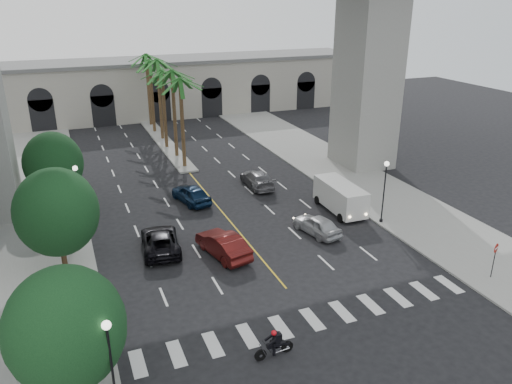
% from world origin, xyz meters
% --- Properties ---
extents(ground, '(140.00, 140.00, 0.00)m').
position_xyz_m(ground, '(0.00, 0.00, 0.00)').
color(ground, black).
rests_on(ground, ground).
extents(sidewalk_left, '(8.00, 100.00, 0.15)m').
position_xyz_m(sidewalk_left, '(-15.00, 15.00, 0.07)').
color(sidewalk_left, gray).
rests_on(sidewalk_left, ground).
extents(sidewalk_right, '(8.00, 100.00, 0.15)m').
position_xyz_m(sidewalk_right, '(15.00, 15.00, 0.07)').
color(sidewalk_right, gray).
rests_on(sidewalk_right, ground).
extents(median, '(2.00, 24.00, 0.20)m').
position_xyz_m(median, '(0.00, 38.00, 0.10)').
color(median, gray).
rests_on(median, ground).
extents(pier_building, '(71.00, 10.50, 8.50)m').
position_xyz_m(pier_building, '(0.00, 55.00, 4.27)').
color(pier_building, '#B3B0A0').
rests_on(pier_building, ground).
extents(palm_a, '(3.20, 3.20, 10.30)m').
position_xyz_m(palm_a, '(0.00, 28.00, 9.10)').
color(palm_a, '#47331E').
rests_on(palm_a, ground).
extents(palm_b, '(3.20, 3.20, 10.60)m').
position_xyz_m(palm_b, '(0.10, 32.00, 9.37)').
color(palm_b, '#47331E').
rests_on(palm_b, ground).
extents(palm_c, '(3.20, 3.20, 10.10)m').
position_xyz_m(palm_c, '(-0.20, 36.00, 8.91)').
color(palm_c, '#47331E').
rests_on(palm_c, ground).
extents(palm_d, '(3.20, 3.20, 10.90)m').
position_xyz_m(palm_d, '(0.15, 40.00, 9.65)').
color(palm_d, '#47331E').
rests_on(palm_d, ground).
extents(palm_e, '(3.20, 3.20, 10.40)m').
position_xyz_m(palm_e, '(-0.10, 44.00, 9.19)').
color(palm_e, '#47331E').
rests_on(palm_e, ground).
extents(palm_f, '(3.20, 3.20, 10.70)m').
position_xyz_m(palm_f, '(0.20, 48.00, 9.46)').
color(palm_f, '#47331E').
rests_on(palm_f, ground).
extents(street_tree_near, '(5.20, 5.20, 6.89)m').
position_xyz_m(street_tree_near, '(-13.00, -3.00, 4.02)').
color(street_tree_near, '#382616').
rests_on(street_tree_near, ground).
extents(street_tree_mid, '(5.44, 5.44, 7.21)m').
position_xyz_m(street_tree_mid, '(-13.00, 10.00, 4.21)').
color(street_tree_mid, '#382616').
rests_on(street_tree_mid, ground).
extents(street_tree_far, '(5.04, 5.04, 6.68)m').
position_xyz_m(street_tree_far, '(-13.00, 22.00, 3.90)').
color(street_tree_far, '#382616').
rests_on(street_tree_far, ground).
extents(lamp_post_left_near, '(0.40, 0.40, 5.35)m').
position_xyz_m(lamp_post_left_near, '(-11.40, -5.00, 3.22)').
color(lamp_post_left_near, black).
rests_on(lamp_post_left_near, ground).
extents(lamp_post_left_far, '(0.40, 0.40, 5.35)m').
position_xyz_m(lamp_post_left_far, '(-11.40, 16.00, 3.22)').
color(lamp_post_left_far, black).
rests_on(lamp_post_left_far, ground).
extents(lamp_post_right, '(0.40, 0.40, 5.35)m').
position_xyz_m(lamp_post_right, '(11.40, 8.00, 3.22)').
color(lamp_post_right, black).
rests_on(lamp_post_right, ground).
extents(traffic_signal_near, '(0.25, 0.18, 3.65)m').
position_xyz_m(traffic_signal_near, '(-11.30, -2.50, 2.51)').
color(traffic_signal_near, black).
rests_on(traffic_signal_near, ground).
extents(traffic_signal_far, '(0.25, 0.18, 3.65)m').
position_xyz_m(traffic_signal_far, '(-11.30, 1.50, 2.51)').
color(traffic_signal_far, black).
rests_on(traffic_signal_far, ground).
extents(motorcycle_rider, '(2.22, 0.60, 1.60)m').
position_xyz_m(motorcycle_rider, '(-3.27, -3.56, 0.72)').
color(motorcycle_rider, black).
rests_on(motorcycle_rider, ground).
extents(car_a, '(2.66, 4.72, 1.52)m').
position_xyz_m(car_a, '(5.59, 8.29, 0.76)').
color(car_a, '#ADAEB2').
rests_on(car_a, ground).
extents(car_b, '(2.94, 5.51, 1.72)m').
position_xyz_m(car_b, '(-2.35, 7.71, 0.86)').
color(car_b, '#531210').
rests_on(car_b, ground).
extents(car_c, '(3.20, 5.85, 1.55)m').
position_xyz_m(car_c, '(-6.36, 10.13, 0.78)').
color(car_c, black).
rests_on(car_c, ground).
extents(car_d, '(2.43, 5.49, 1.57)m').
position_xyz_m(car_d, '(5.16, 19.67, 0.78)').
color(car_d, slate).
rests_on(car_d, ground).
extents(car_e, '(3.03, 5.21, 1.67)m').
position_xyz_m(car_e, '(-1.89, 18.15, 0.83)').
color(car_e, '#0D223F').
rests_on(car_e, ground).
extents(cargo_van, '(2.48, 5.92, 2.50)m').
position_xyz_m(cargo_van, '(9.50, 11.39, 1.39)').
color(cargo_van, silver).
rests_on(cargo_van, ground).
extents(pedestrian_a, '(0.74, 0.57, 1.82)m').
position_xyz_m(pedestrian_a, '(-11.50, -0.16, 1.06)').
color(pedestrian_a, black).
rests_on(pedestrian_a, sidewalk_left).
extents(pedestrian_b, '(0.96, 0.79, 1.81)m').
position_xyz_m(pedestrian_b, '(-14.12, 2.47, 1.05)').
color(pedestrian_b, black).
rests_on(pedestrian_b, sidewalk_left).
extents(do_not_enter_sign, '(0.60, 0.28, 2.62)m').
position_xyz_m(do_not_enter_sign, '(13.00, -2.00, 1.90)').
color(do_not_enter_sign, black).
rests_on(do_not_enter_sign, ground).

